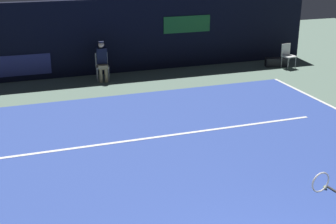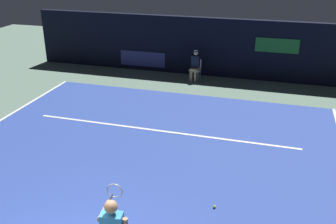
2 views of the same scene
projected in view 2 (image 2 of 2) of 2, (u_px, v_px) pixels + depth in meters
The scene contains 6 objects.
ground_plane at pixel (141, 160), 10.65m from camera, with size 32.60×32.60×0.00m, color slate.
court_surface at pixel (141, 160), 10.65m from camera, with size 11.04×10.78×0.01m, color #2D479E.
line_service at pixel (161, 131), 12.31m from camera, with size 8.61×0.10×0.01m, color white.
back_wall at pixel (202, 47), 17.32m from camera, with size 16.13×0.33×2.60m.
line_judge_on_chair at pixel (195, 65), 16.78m from camera, with size 0.47×0.55×1.32m.
tennis_ball at pixel (215, 207), 8.68m from camera, with size 0.07×0.07×0.07m, color #CCE033.
Camera 2 is at (3.35, -4.28, 5.44)m, focal length 41.23 mm.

